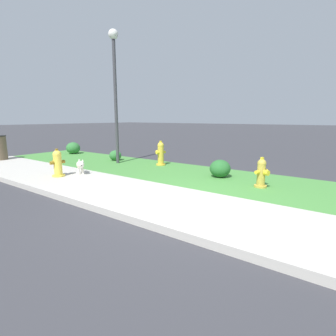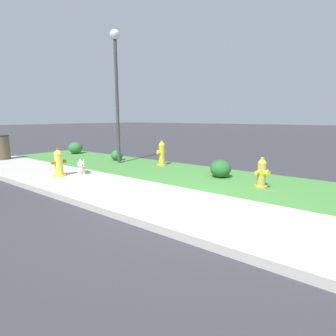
{
  "view_description": "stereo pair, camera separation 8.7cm",
  "coord_description": "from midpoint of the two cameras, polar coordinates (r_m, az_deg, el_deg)",
  "views": [
    {
      "loc": [
        2.5,
        -3.83,
        1.57
      ],
      "look_at": [
        -1.06,
        1.06,
        0.4
      ],
      "focal_mm": 28.0,
      "sensor_mm": 36.0,
      "label": 1
    },
    {
      "loc": [
        2.57,
        -3.78,
        1.57
      ],
      "look_at": [
        -1.06,
        1.06,
        0.4
      ],
      "focal_mm": 28.0,
      "sensor_mm": 36.0,
      "label": 2
    }
  ],
  "objects": [
    {
      "name": "shrub_bush_near_lamp",
      "position": [
        9.92,
        -10.82,
        2.74
      ],
      "size": [
        0.44,
        0.44,
        0.38
      ],
      "color": "#337538",
      "rests_on": "ground"
    },
    {
      "name": "fire_hydrant_mid_block",
      "position": [
        7.61,
        -22.4,
        1.0
      ],
      "size": [
        0.37,
        0.4,
        0.76
      ],
      "rotation": [
        0.0,
        0.0,
        1.46
      ],
      "color": "yellow",
      "rests_on": "ground"
    },
    {
      "name": "grass_verge",
      "position": [
        6.84,
        14.16,
        -2.63
      ],
      "size": [
        18.0,
        2.67,
        0.01
      ],
      "primitive_type": "cube",
      "color": "#47893D",
      "rests_on": "ground"
    },
    {
      "name": "sidewalk_pavement",
      "position": [
        4.83,
        3.09,
        -7.96
      ],
      "size": [
        18.0,
        2.03,
        0.01
      ],
      "primitive_type": "cube",
      "color": "#BCB7AD",
      "rests_on": "ground"
    },
    {
      "name": "street_curb",
      "position": [
        4.0,
        -5.85,
        -11.26
      ],
      "size": [
        18.0,
        0.16,
        0.12
      ],
      "primitive_type": "cube",
      "color": "#BCB7AD",
      "rests_on": "ground"
    },
    {
      "name": "fire_hydrant_at_driveway",
      "position": [
        8.69,
        -1.08,
        3.17
      ],
      "size": [
        0.37,
        0.39,
        0.82
      ],
      "rotation": [
        0.0,
        0.0,
        1.39
      ],
      "color": "gold",
      "rests_on": "ground"
    },
    {
      "name": "ground_plane",
      "position": [
        4.83,
        3.09,
        -8.02
      ],
      "size": [
        120.0,
        120.0,
        0.0
      ],
      "primitive_type": "plane",
      "color": "#38383D"
    },
    {
      "name": "trash_bin",
      "position": [
        11.68,
        -32.21,
        3.81
      ],
      "size": [
        0.52,
        0.52,
        0.92
      ],
      "color": "brown",
      "rests_on": "ground"
    },
    {
      "name": "fire_hydrant_far_end",
      "position": [
        6.28,
        20.11,
        -1.1
      ],
      "size": [
        0.34,
        0.37,
        0.7
      ],
      "rotation": [
        0.0,
        0.0,
        4.31
      ],
      "color": "gold",
      "rests_on": "ground"
    },
    {
      "name": "shrub_bush_far_verge",
      "position": [
        7.09,
        11.73,
        -0.14
      ],
      "size": [
        0.55,
        0.55,
        0.47
      ],
      "color": "#28662D",
      "rests_on": "ground"
    },
    {
      "name": "small_white_dog",
      "position": [
        7.74,
        -18.01,
        0.65
      ],
      "size": [
        0.47,
        0.37,
        0.45
      ],
      "rotation": [
        0.0,
        0.0,
        5.77
      ],
      "color": "silver",
      "rests_on": "ground"
    },
    {
      "name": "street_lamp",
      "position": [
        9.33,
        -10.93,
        18.98
      ],
      "size": [
        0.32,
        0.32,
        4.36
      ],
      "color": "#3D3D42",
      "rests_on": "ground"
    },
    {
      "name": "shrub_bush_mid_verge",
      "position": [
        12.27,
        -19.31,
        4.16
      ],
      "size": [
        0.59,
        0.59,
        0.5
      ],
      "color": "#337538",
      "rests_on": "ground"
    }
  ]
}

